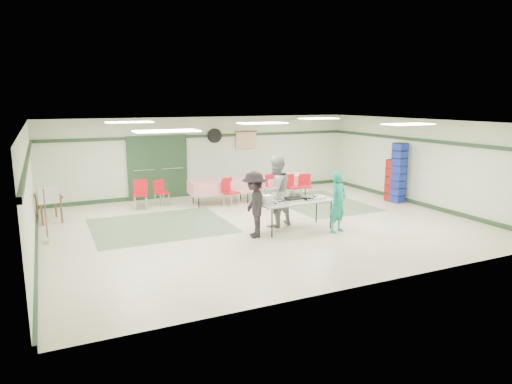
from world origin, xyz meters
name	(u,v)px	position (x,y,z in m)	size (l,w,h in m)	color
floor	(262,224)	(0.00, 0.00, 0.00)	(11.00, 11.00, 0.00)	beige
ceiling	(262,122)	(0.00, 0.00, 2.70)	(11.00, 11.00, 0.00)	white
wall_back	(206,156)	(0.00, 4.50, 1.35)	(11.00, 11.00, 0.00)	beige
wall_front	(375,211)	(0.00, -4.50, 1.35)	(11.00, 11.00, 0.00)	beige
wall_left	(29,192)	(-5.50, 0.00, 1.35)	(9.00, 9.00, 0.00)	beige
wall_right	(421,162)	(5.50, 0.00, 1.35)	(9.00, 9.00, 0.00)	beige
trim_back	(206,136)	(0.00, 4.47, 2.05)	(11.00, 0.06, 0.10)	#1F3920
baseboard_back	(207,192)	(0.00, 4.47, 0.06)	(11.00, 0.06, 0.12)	#1F3920
trim_left	(27,159)	(-5.47, 0.00, 2.05)	(9.00, 0.06, 0.10)	#1F3920
baseboard_left	(36,250)	(-5.47, 0.00, 0.06)	(9.00, 0.06, 0.12)	#1F3920
trim_right	(421,140)	(5.47, 0.00, 2.05)	(9.00, 0.06, 0.10)	#1F3920
baseboard_right	(417,203)	(5.47, 0.00, 0.06)	(9.00, 0.06, 0.12)	#1F3920
green_patch_a	(161,225)	(-2.50, 1.00, 0.00)	(3.50, 3.00, 0.01)	#5C7B5A
green_patch_b	(320,203)	(2.80, 1.50, 0.00)	(2.50, 3.50, 0.01)	#5C7B5A
double_door_left	(144,168)	(-2.20, 4.44, 1.05)	(0.90, 0.06, 2.10)	gray
double_door_right	(172,167)	(-1.25, 4.44, 1.05)	(0.90, 0.06, 2.10)	gray
door_frame	(158,168)	(-1.73, 4.42, 1.05)	(2.00, 0.03, 2.15)	#1F3920
wall_fan	(215,136)	(0.30, 4.44, 2.05)	(0.50, 0.50, 0.10)	black
scroll_banner	(246,140)	(1.50, 4.44, 1.85)	(0.80, 0.02, 0.60)	tan
serving_table	(296,202)	(0.54, -0.83, 0.72)	(2.03, 0.88, 0.76)	#A4A5A0
sheet_tray_right	(313,198)	(1.06, -0.82, 0.77)	(0.58, 0.44, 0.02)	silver
sheet_tray_mid	(290,200)	(0.41, -0.75, 0.77)	(0.60, 0.46, 0.02)	silver
sheet_tray_left	(276,203)	(-0.09, -0.93, 0.77)	(0.60, 0.45, 0.02)	silver
baking_pan	(296,199)	(0.56, -0.81, 0.80)	(0.50, 0.31, 0.08)	black
foam_box_stack	(267,199)	(-0.26, -0.81, 0.86)	(0.22, 0.21, 0.21)	white
volunteer_teal	(338,202)	(1.39, -1.47, 0.77)	(0.56, 0.37, 1.53)	#148C7E
volunteer_grey	(276,191)	(0.24, -0.31, 0.93)	(0.91, 0.71, 1.87)	#939398
volunteer_dark	(254,205)	(-0.68, -0.95, 0.80)	(1.03, 0.59, 1.60)	black
dining_table_a	(281,181)	(2.08, 2.82, 0.57)	(1.98, 1.03, 0.77)	red
dining_table_b	(220,186)	(-0.12, 2.82, 0.57)	(1.98, 0.93, 0.77)	red
chair_a	(292,185)	(2.18, 2.25, 0.53)	(0.52, 0.52, 0.87)	red
chair_b	(273,185)	(1.47, 2.26, 0.56)	(0.48, 0.48, 0.91)	red
chair_c	(305,184)	(2.69, 2.25, 0.52)	(0.51, 0.51, 0.85)	red
chair_d	(229,189)	(-0.04, 2.25, 0.55)	(0.55, 0.55, 0.90)	red
chair_loose_a	(160,190)	(-1.94, 3.30, 0.50)	(0.48, 0.48, 0.82)	red
chair_loose_b	(140,191)	(-2.59, 3.11, 0.55)	(0.52, 0.52, 0.90)	red
crate_stack_blue_a	(399,173)	(5.15, 0.55, 0.97)	(0.37, 0.37, 1.93)	navy
crate_stack_red	(394,180)	(5.15, 0.74, 0.69)	(0.42, 0.42, 1.38)	maroon
crate_stack_blue_b	(396,184)	(5.15, 0.64, 0.60)	(0.37, 0.37, 1.20)	navy
printer_table	(48,198)	(-5.15, 2.74, 0.65)	(0.75, 1.03, 0.74)	brown
office_printer	(48,195)	(-5.15, 1.67, 0.93)	(0.47, 0.41, 0.37)	beige
broom	(46,215)	(-5.23, 0.69, 0.66)	(0.03, 0.03, 1.27)	brown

